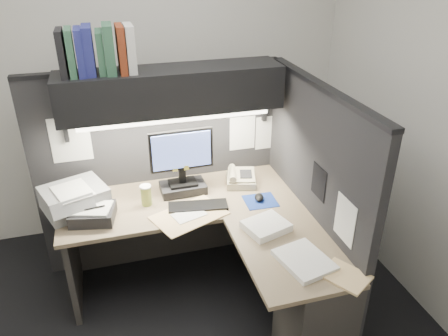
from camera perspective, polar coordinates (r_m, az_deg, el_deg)
The scene contains 22 objects.
floor at distance 3.26m, azimuth -5.24°, elevation -20.44°, with size 3.50×3.50×0.00m, color black.
wall_back at distance 3.83m, azimuth -10.60°, elevation 10.89°, with size 3.50×0.04×2.70m, color silver.
wall_right at distance 3.19m, azimuth 26.23°, elevation 5.10°, with size 0.04×3.00×2.70m, color silver.
partition_back at distance 3.51m, azimuth -8.29°, elevation -0.20°, with size 1.90×0.06×1.60m, color black.
partition_right at distance 3.13m, azimuth 11.32°, elevation -4.08°, with size 0.06×1.50×1.60m, color black.
desk at distance 3.02m, azimuth 2.56°, elevation -13.22°, with size 1.70×1.53×0.73m.
overhead_shelf at distance 3.09m, azimuth -6.89°, elevation 10.10°, with size 1.55×0.34×0.30m, color black.
task_light_tube at distance 3.02m, azimuth -6.26°, elevation 6.27°, with size 0.04×0.04×1.32m, color white.
monitor at distance 3.23m, azimuth -5.48°, elevation -0.02°, with size 0.46×0.21×0.50m.
keyboard at distance 3.12m, azimuth -3.41°, elevation -4.99°, with size 0.42×0.14×0.02m, color black.
mousepad at distance 3.20m, azimuth 4.78°, elevation -4.31°, with size 0.23×0.21×0.00m, color navy.
mouse at distance 3.20m, azimuth 4.61°, elevation -3.84°, with size 0.07×0.10×0.04m, color black.
telephone at distance 3.40m, azimuth 2.22°, elevation -1.36°, with size 0.22×0.23×0.09m, color #B9B08E.
coffee_cup at distance 3.17m, azimuth -10.13°, elevation -3.60°, with size 0.08×0.08×0.14m, color #AC9A45.
printer at distance 3.24m, azimuth -18.93°, elevation -3.77°, with size 0.41×0.35×0.16m, color gray.
notebook_stack at distance 3.10m, azimuth -16.75°, elevation -5.81°, with size 0.29×0.24×0.09m, color black.
open_folder at distance 3.03m, azimuth -4.58°, elevation -6.19°, with size 0.48×0.31×0.01m, color #DCB87C.
paper_stack_a at distance 2.89m, azimuth 5.52°, elevation -7.57°, with size 0.27×0.23×0.05m, color white.
paper_stack_b at distance 2.66m, azimuth 10.44°, elevation -11.80°, with size 0.26×0.32×0.03m, color white.
manila_stack at distance 2.62m, azimuth 15.53°, elevation -13.44°, with size 0.20×0.25×0.01m, color #DCB87C.
binder_row at distance 2.98m, azimuth -16.22°, elevation 14.52°, with size 0.47×0.25×0.31m.
pinned_papers at distance 3.14m, azimuth -0.51°, elevation 1.82°, with size 1.76×1.31×0.51m.
Camera 1 is at (-0.33, -2.17, 2.41)m, focal length 35.00 mm.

